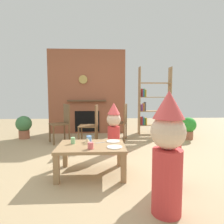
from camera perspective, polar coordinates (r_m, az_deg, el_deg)
ground_plane at (r=3.32m, az=-2.31°, el=-14.72°), size 12.00×12.00×0.00m
brick_fireplace_feature at (r=5.74m, az=-7.28°, el=5.76°), size 2.20×0.28×2.40m
bookshelf at (r=5.71m, az=11.49°, el=2.37°), size 0.90×0.28×1.90m
coffee_table at (r=2.83m, az=-6.03°, el=-10.86°), size 0.94×0.69×0.42m
paper_cup_near_left at (r=2.61m, az=-6.28°, el=-9.74°), size 0.08×0.08×0.09m
paper_cup_near_right at (r=2.91m, az=-11.32°, el=-8.20°), size 0.06×0.06×0.09m
paper_cup_center at (r=3.00m, az=-6.73°, el=-7.75°), size 0.08×0.08×0.09m
paper_plate_front at (r=2.67m, az=0.76°, el=-10.18°), size 0.21×0.21×0.01m
paper_plate_rear at (r=2.98m, az=0.32°, el=-8.54°), size 0.20×0.20×0.01m
birthday_cake_slice at (r=2.88m, az=-7.19°, el=-8.34°), size 0.10×0.10×0.08m
table_fork at (r=2.92m, az=-3.41°, el=-8.92°), size 0.14×0.08×0.01m
child_with_cone_hat at (r=1.91m, az=15.95°, el=-10.61°), size 0.32×0.32×1.17m
child_in_pink at (r=2.54m, az=16.92°, el=-8.72°), size 0.28×0.28×1.01m
child_by_the_chairs at (r=3.73m, az=0.50°, el=-4.34°), size 0.27×0.27×0.97m
dining_chair_left at (r=4.75m, az=-14.11°, el=-2.48°), size 0.54×0.54×0.90m
dining_chair_middle at (r=4.31m, az=-5.75°, el=-3.12°), size 0.43×0.43×0.90m
dining_chair_right at (r=4.74m, az=2.82°, el=-2.34°), size 0.49×0.49×0.90m
potted_plant_tall at (r=5.29m, az=21.44°, el=-4.01°), size 0.37×0.37×0.55m
potted_plant_short at (r=5.50m, az=-24.35°, el=-3.66°), size 0.40×0.40×0.58m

